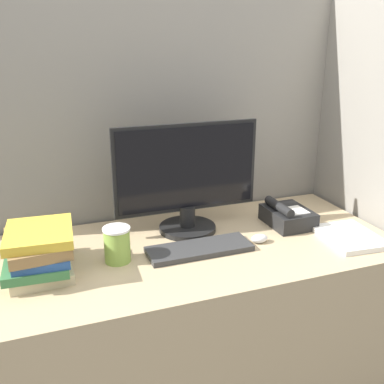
% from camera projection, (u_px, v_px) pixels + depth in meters
% --- Properties ---
extents(cubicle_panel_rear, '(1.97, 0.04, 1.73)m').
position_uv_depth(cubicle_panel_rear, '(159.00, 183.00, 1.98)').
color(cubicle_panel_rear, gray).
rests_on(cubicle_panel_rear, ground_plane).
extents(cubicle_panel_right, '(0.04, 0.77, 1.73)m').
position_uv_depth(cubicle_panel_right, '(367.00, 187.00, 1.93)').
color(cubicle_panel_right, gray).
rests_on(cubicle_panel_right, ground_plane).
extents(desk, '(1.57, 0.71, 0.73)m').
position_uv_depth(desk, '(190.00, 330.00, 1.80)').
color(desk, tan).
rests_on(desk, ground_plane).
extents(monitor, '(0.58, 0.23, 0.44)m').
position_uv_depth(monitor, '(187.00, 181.00, 1.75)').
color(monitor, black).
rests_on(monitor, desk).
extents(keyboard, '(0.38, 0.14, 0.02)m').
position_uv_depth(keyboard, '(199.00, 249.00, 1.64)').
color(keyboard, '#333333').
rests_on(keyboard, desk).
extents(mouse, '(0.07, 0.04, 0.03)m').
position_uv_depth(mouse, '(259.00, 239.00, 1.71)').
color(mouse, silver).
rests_on(mouse, desk).
extents(coffee_cup, '(0.10, 0.10, 0.13)m').
position_uv_depth(coffee_cup, '(117.00, 244.00, 1.55)').
color(coffee_cup, '#8CB247').
rests_on(coffee_cup, desk).
extents(book_stack, '(0.24, 0.30, 0.16)m').
position_uv_depth(book_stack, '(39.00, 251.00, 1.47)').
color(book_stack, '#C6B78C').
rests_on(book_stack, desk).
extents(desk_telephone, '(0.17, 0.21, 0.10)m').
position_uv_depth(desk_telephone, '(287.00, 216.00, 1.86)').
color(desk_telephone, black).
rests_on(desk_telephone, desk).
extents(paper_pile, '(0.22, 0.27, 0.02)m').
position_uv_depth(paper_pile, '(349.00, 237.00, 1.74)').
color(paper_pile, white).
rests_on(paper_pile, desk).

